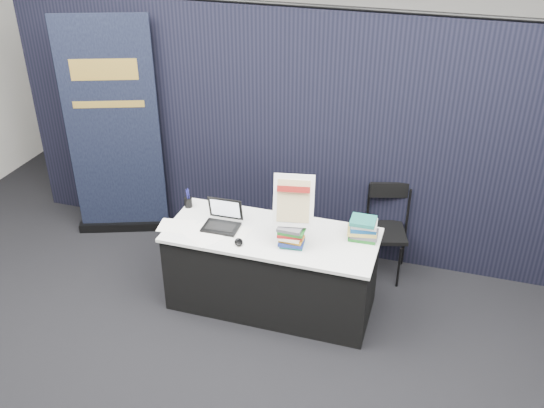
{
  "coord_description": "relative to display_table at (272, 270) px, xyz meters",
  "views": [
    {
      "loc": [
        1.3,
        -3.58,
        3.51
      ],
      "look_at": [
        0.0,
        0.55,
        1.04
      ],
      "focal_mm": 40.0,
      "sensor_mm": 36.0,
      "label": 1
    }
  ],
  "objects": [
    {
      "name": "wall_back",
      "position": [
        0.0,
        3.45,
        1.37
      ],
      "size": [
        8.0,
        0.02,
        3.5
      ],
      "primitive_type": "cube",
      "color": "beige",
      "rests_on": "floor"
    },
    {
      "name": "brochure_mid",
      "position": [
        -0.55,
        -0.19,
        0.38
      ],
      "size": [
        0.41,
        0.39,
        0.0
      ],
      "primitive_type": "cube",
      "rotation": [
        0.0,
        0.0,
        -0.58
      ],
      "color": "white",
      "rests_on": "display_table"
    },
    {
      "name": "stacking_chair",
      "position": [
        0.86,
        0.83,
        0.11
      ],
      "size": [
        0.49,
        0.5,
        0.88
      ],
      "rotation": [
        0.0,
        0.0,
        0.28
      ],
      "color": "black",
      "rests_on": "floor"
    },
    {
      "name": "pen_cup",
      "position": [
        -0.86,
        0.21,
        0.42
      ],
      "size": [
        0.07,
        0.07,
        0.09
      ],
      "primitive_type": "cylinder",
      "rotation": [
        0.0,
        0.0,
        -0.02
      ],
      "color": "black",
      "rests_on": "display_table"
    },
    {
      "name": "pullup_banner",
      "position": [
        -1.89,
        0.74,
        0.64
      ],
      "size": [
        0.95,
        0.43,
        2.3
      ],
      "rotation": [
        0.0,
        0.0,
        0.36
      ],
      "color": "black",
      "rests_on": "floor"
    },
    {
      "name": "book_stack_tall",
      "position": [
        0.21,
        -0.12,
        0.47
      ],
      "size": [
        0.2,
        0.16,
        0.19
      ],
      "rotation": [
        0.0,
        0.0,
        0.06
      ],
      "color": "#196159",
      "rests_on": "display_table"
    },
    {
      "name": "laptop",
      "position": [
        -0.44,
        -0.01,
        0.43
      ],
      "size": [
        0.31,
        0.25,
        0.23
      ],
      "rotation": [
        0.0,
        0.0,
        0.03
      ],
      "color": "black",
      "rests_on": "display_table"
    },
    {
      "name": "drape_partition",
      "position": [
        0.0,
        1.05,
        0.82
      ],
      "size": [
        6.0,
        0.08,
        2.4
      ],
      "primitive_type": "cube",
      "color": "black",
      "rests_on": "floor"
    },
    {
      "name": "brochure_left",
      "position": [
        -0.82,
        -0.13,
        0.38
      ],
      "size": [
        0.34,
        0.27,
        0.0
      ],
      "primitive_type": "cube",
      "rotation": [
        0.0,
        0.0,
        0.16
      ],
      "color": "white",
      "rests_on": "display_table"
    },
    {
      "name": "info_sign",
      "position": [
        0.21,
        -0.09,
        0.77
      ],
      "size": [
        0.34,
        0.18,
        0.44
      ],
      "rotation": [
        0.0,
        0.0,
        0.19
      ],
      "color": "black",
      "rests_on": "book_stack_tall"
    },
    {
      "name": "display_table",
      "position": [
        0.0,
        0.0,
        0.0
      ],
      "size": [
        1.8,
        0.75,
        0.75
      ],
      "color": "black",
      "rests_on": "floor"
    },
    {
      "name": "floor",
      "position": [
        0.0,
        -0.55,
        -0.38
      ],
      "size": [
        8.0,
        8.0,
        0.0
      ],
      "primitive_type": "plane",
      "color": "black",
      "rests_on": "ground"
    },
    {
      "name": "brochure_right",
      "position": [
        -0.31,
        -0.05,
        0.38
      ],
      "size": [
        0.28,
        0.22,
        0.0
      ],
      "primitive_type": "cube",
      "rotation": [
        0.0,
        0.0,
        -0.17
      ],
      "color": "white",
      "rests_on": "display_table"
    },
    {
      "name": "book_stack_short",
      "position": [
        0.75,
        0.15,
        0.47
      ],
      "size": [
        0.24,
        0.19,
        0.19
      ],
      "rotation": [
        0.0,
        0.0,
        0.09
      ],
      "color": "#1B6720",
      "rests_on": "display_table"
    },
    {
      "name": "mouse",
      "position": [
        -0.21,
        -0.23,
        0.39
      ],
      "size": [
        0.11,
        0.13,
        0.04
      ],
      "primitive_type": "ellipsoid",
      "rotation": [
        0.0,
        0.0,
        0.42
      ],
      "color": "black",
      "rests_on": "display_table"
    }
  ]
}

